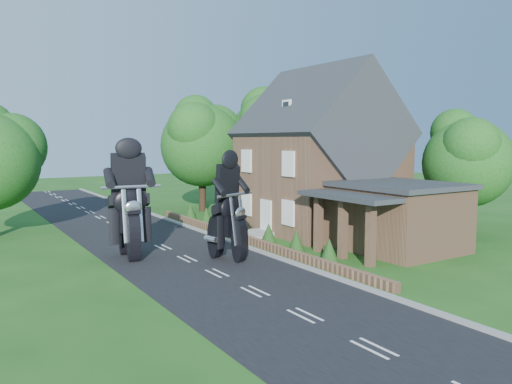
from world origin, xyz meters
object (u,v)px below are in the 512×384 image
annex (396,215)px  house (320,160)px  motorcycle_lead (228,244)px  motorcycle_follow (130,241)px  garden_wall (243,238)px

annex → house: bearing=84.8°
motorcycle_lead → motorcycle_follow: motorcycle_follow is taller
house → motorcycle_follow: bearing=-173.6°
annex → motorcycle_lead: bearing=162.9°
house → motorcycle_follow: size_ratio=5.60×
motorcycle_follow → annex: bearing=161.7°
annex → motorcycle_lead: annex is taller
motorcycle_lead → motorcycle_follow: size_ratio=0.90×
annex → motorcycle_follow: size_ratio=3.85×
annex → motorcycle_follow: (-12.07, 5.38, -0.91)m
house → motorcycle_follow: 13.24m
garden_wall → motorcycle_follow: 6.54m
annex → motorcycle_follow: annex is taller
house → motorcycle_follow: house is taller
garden_wall → motorcycle_follow: size_ratio=12.02×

